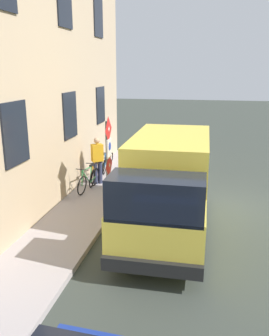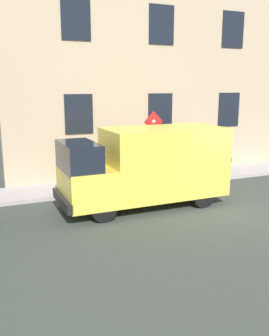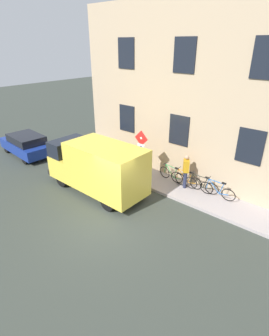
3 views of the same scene
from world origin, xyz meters
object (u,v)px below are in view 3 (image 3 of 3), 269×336
Objects in this scene: parked_hatchback at (26,144)px; bicycle_orange at (186,180)px; delivery_van at (97,166)px; bicycle_blue at (217,191)px; bicycle_black at (201,185)px; bicycle_green at (172,175)px; sign_post_stacked at (141,152)px; pedestrian at (186,170)px.

bicycle_orange is at bearing -161.03° from parked_hatchback.
bicycle_blue is (2.98, -4.81, -0.82)m from delivery_van.
bicycle_black is 1.00× the size of bicycle_green.
parked_hatchback is 12.15m from bicycle_blue.
bicycle_green is at bearing -2.51° from bicycle_blue.
bicycle_green is at bearing -159.73° from parked_hatchback.
bicycle_orange is at bearing -2.48° from bicycle_blue.
parked_hatchback is (0.15, 7.01, -0.60)m from delivery_van.
bicycle_green is at bearing -48.15° from sign_post_stacked.
bicycle_blue is 1.64m from bicycle_orange.
pedestrian is (-0.08, 0.02, 0.56)m from bicycle_orange.
sign_post_stacked is at bearing 13.13° from bicycle_black.
parked_hatchback is at bearing -20.83° from pedestrian.
pedestrian is at bearing 71.87° from bicycle_orange.
bicycle_blue is at bearing -163.10° from parked_hatchback.
bicycle_blue is (1.08, -3.67, -1.27)m from sign_post_stacked.
pedestrian reaches higher than parked_hatchback.
bicycle_green is (0.00, 2.46, 0.00)m from bicycle_blue.
delivery_van is 3.11× the size of bicycle_blue.
sign_post_stacked is at bearing 48.60° from bicycle_green.
sign_post_stacked reaches higher than bicycle_black.
sign_post_stacked is 3.30m from bicycle_black.
bicycle_black is at bearing -162.14° from parked_hatchback.
delivery_van is 7.03m from parked_hatchback.
parked_hatchback reaches higher than bicycle_black.
parked_hatchback is 9.78m from bicycle_green.
bicycle_black is at bearing -143.36° from delivery_van.
sign_post_stacked is 2.26m from delivery_van.
parked_hatchback is at bearing 12.58° from bicycle_orange.
pedestrian is (2.75, -10.15, 0.34)m from parked_hatchback.
bicycle_green is at bearing -3.06° from bicycle_orange.
delivery_van reaches higher than parked_hatchback.
delivery_van reaches higher than bicycle_blue.
bicycle_black is at bearing -2.44° from bicycle_blue.
pedestrian is at bearing -2.15° from bicycle_black.
bicycle_blue is 0.82m from bicycle_black.
delivery_van reaches higher than bicycle_orange.
bicycle_black is 1.00× the size of pedestrian.
pedestrian is at bearing -137.46° from delivery_van.
bicycle_orange is at bearing -141.15° from pedestrian.
pedestrian is (1.00, -2.00, -0.71)m from sign_post_stacked.
bicycle_orange is (-0.00, 1.64, 0.00)m from bicycle_blue.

